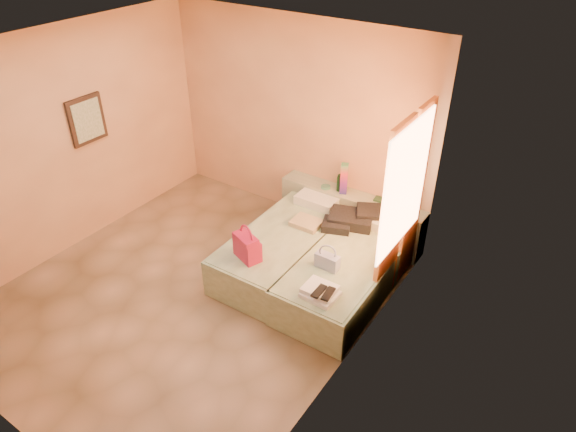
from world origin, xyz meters
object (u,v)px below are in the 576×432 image
headboard_ledge (350,215)px  blue_handbag (327,261)px  bed_right (347,274)px  bed_left (284,248)px  towel_stack (320,293)px  flower_vase (410,208)px  magenta_handbag (247,247)px  green_book (381,200)px  water_bottle (339,183)px

headboard_ledge → blue_handbag: (0.42, -1.35, 0.26)m
headboard_ledge → bed_right: bearing=-63.4°
blue_handbag → bed_left: bearing=159.2°
bed_left → towel_stack: towel_stack is taller
headboard_ledge → flower_vase: bearing=-4.3°
bed_right → flower_vase: size_ratio=8.68×
blue_handbag → magenta_handbag: bearing=-157.3°
bed_right → blue_handbag: blue_handbag is taller
green_book → flower_vase: size_ratio=0.73×
blue_handbag → water_bottle: bearing=114.7°
bed_left → water_bottle: (0.18, 1.04, 0.52)m
headboard_ledge → magenta_handbag: (-0.43, -1.70, 0.33)m
bed_left → towel_stack: bearing=-38.8°
bed_right → magenta_handbag: 1.23m
flower_vase → blue_handbag: (-0.41, -1.29, -0.18)m
bed_right → magenta_handbag: size_ratio=5.98×
flower_vase → magenta_handbag: size_ratio=0.69×
headboard_ledge → flower_vase: size_ratio=8.89×
green_book → blue_handbag: 1.42m
headboard_ledge → magenta_handbag: 1.79m
water_bottle → flower_vase: (1.02, -0.05, -0.00)m
water_bottle → bed_right: bearing=-55.3°
magenta_handbag → towel_stack: (1.03, -0.10, -0.11)m
water_bottle → flower_vase: 1.02m
magenta_handbag → green_book: bearing=85.5°
green_book → magenta_handbag: magenta_handbag is taller
bed_left → towel_stack: 1.27m
bed_right → magenta_handbag: (-0.95, -0.65, 0.41)m
water_bottle → blue_handbag: bearing=-65.5°
green_book → bed_right: bearing=-87.9°
bed_left → green_book: green_book is taller
bed_right → towel_stack: towel_stack is taller
green_book → magenta_handbag: 1.95m
bed_right → green_book: green_book is taller
green_book → flower_vase: flower_vase is taller
water_bottle → towel_stack: (0.79, -1.79, -0.22)m
bed_right → water_bottle: (-0.72, 1.04, 0.52)m
bed_left → blue_handbag: 0.91m
flower_vase → towel_stack: (-0.23, -1.74, -0.22)m
green_book → towel_stack: size_ratio=0.48×
green_book → towel_stack: (0.21, -1.87, -0.11)m
green_book → towel_stack: 1.88m
bed_left → blue_handbag: bearing=-22.1°
blue_handbag → green_book: bearing=91.5°
water_bottle → green_book: water_bottle is taller
flower_vase → blue_handbag: size_ratio=0.84×
blue_handbag → towel_stack: 0.49m
green_book → water_bottle: bearing=-177.6°
water_bottle → green_book: (0.58, 0.08, -0.10)m
headboard_ledge → bed_left: headboard_ledge is taller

